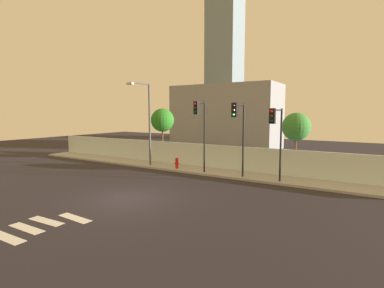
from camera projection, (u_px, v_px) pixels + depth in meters
The scene contains 13 objects.
ground_plane at pixel (127, 199), 15.30m from camera, with size 80.00×80.00×0.00m, color #262227.
sidewalk at pixel (205, 171), 22.22m from camera, with size 36.00×2.40×0.15m, color #A1A1A1.
perimeter_wall at pixel (213, 156), 23.21m from camera, with size 36.00×0.18×1.80m, color silver.
crosswalk_marking at pixel (40, 226), 11.63m from camera, with size 2.51×3.05×0.01m.
traffic_light_left at pixel (276, 129), 17.67m from camera, with size 0.40×1.66×4.56m.
traffic_light_center at pixel (239, 124), 18.95m from camera, with size 0.35×1.64×4.91m.
traffic_light_right at pixel (200, 122), 20.74m from camera, with size 0.38×1.18×5.08m.
street_lamp_curbside at pixel (147, 117), 23.76m from camera, with size 0.62×2.22×6.62m.
fire_hydrant at pixel (177, 162), 22.86m from camera, with size 0.44×0.26×0.85m.
roadside_tree_leftmost at pixel (162, 120), 27.39m from camera, with size 2.16×2.16×4.85m.
roadside_tree_midleft at pixel (296, 127), 21.10m from camera, with size 2.01×2.01×4.45m.
low_building_distant at pixel (226, 117), 37.67m from camera, with size 13.35×6.00×7.90m, color gray.
tower_on_skyline at pixel (225, 55), 49.89m from camera, with size 5.14×5.00×28.22m, color slate.
Camera 1 is at (10.74, -10.89, 4.44)m, focal length 27.60 mm.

